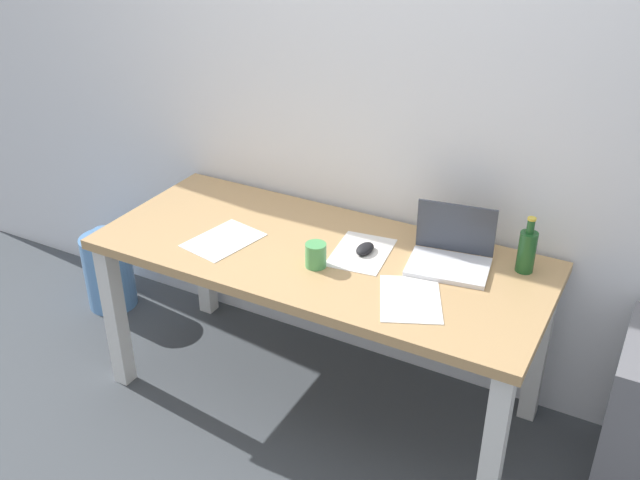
{
  "coord_description": "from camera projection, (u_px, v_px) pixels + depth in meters",
  "views": [
    {
      "loc": [
        1.15,
        -2.13,
        2.13
      ],
      "look_at": [
        0.0,
        0.0,
        0.79
      ],
      "focal_mm": 40.17,
      "sensor_mm": 36.0,
      "label": 1
    }
  ],
  "objects": [
    {
      "name": "paper_sheet_near_back",
      "position": [
        361.0,
        253.0,
        2.79
      ],
      "size": [
        0.25,
        0.32,
        0.0
      ],
      "primitive_type": "cube",
      "rotation": [
        0.0,
        0.0,
        0.13
      ],
      "color": "white",
      "rests_on": "desk"
    },
    {
      "name": "coffee_mug",
      "position": [
        316.0,
        255.0,
        2.68
      ],
      "size": [
        0.08,
        0.08,
        0.09
      ],
      "primitive_type": "cylinder",
      "color": "#4C9E56",
      "rests_on": "desk"
    },
    {
      "name": "paper_sheet_front_right",
      "position": [
        410.0,
        299.0,
        2.5
      ],
      "size": [
        0.31,
        0.36,
        0.0
      ],
      "primitive_type": "cube",
      "rotation": [
        0.0,
        0.0,
        0.42
      ],
      "color": "white",
      "rests_on": "desk"
    },
    {
      "name": "beer_bottle",
      "position": [
        527.0,
        250.0,
        2.63
      ],
      "size": [
        0.07,
        0.07,
        0.22
      ],
      "color": "#1E5123",
      "rests_on": "desk"
    },
    {
      "name": "back_wall",
      "position": [
        372.0,
        82.0,
        2.86
      ],
      "size": [
        5.2,
        0.08,
        2.6
      ],
      "primitive_type": "cube",
      "color": "white",
      "rests_on": "ground"
    },
    {
      "name": "computer_mouse",
      "position": [
        365.0,
        249.0,
        2.78
      ],
      "size": [
        0.06,
        0.1,
        0.03
      ],
      "primitive_type": "ellipsoid",
      "rotation": [
        0.0,
        0.0,
        -0.02
      ],
      "color": "black",
      "rests_on": "desk"
    },
    {
      "name": "water_cooler_jug",
      "position": [
        109.0,
        271.0,
        3.69
      ],
      "size": [
        0.25,
        0.25,
        0.45
      ],
      "color": "#598CC6",
      "rests_on": "ground"
    },
    {
      "name": "laptop_right",
      "position": [
        451.0,
        254.0,
        2.69
      ],
      "size": [
        0.33,
        0.27,
        0.22
      ],
      "color": "silver",
      "rests_on": "desk"
    },
    {
      "name": "desk",
      "position": [
        320.0,
        272.0,
        2.84
      ],
      "size": [
        1.78,
        0.76,
        0.74
      ],
      "color": "tan",
      "rests_on": "ground"
    },
    {
      "name": "ground_plane",
      "position": [
        320.0,
        396.0,
        3.16
      ],
      "size": [
        8.0,
        8.0,
        0.0
      ],
      "primitive_type": "plane",
      "color": "#42474C"
    },
    {
      "name": "paper_sheet_front_left",
      "position": [
        223.0,
        240.0,
        2.87
      ],
      "size": [
        0.26,
        0.33,
        0.0
      ],
      "primitive_type": "cube",
      "rotation": [
        0.0,
        0.0,
        -0.2
      ],
      "color": "white",
      "rests_on": "desk"
    }
  ]
}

